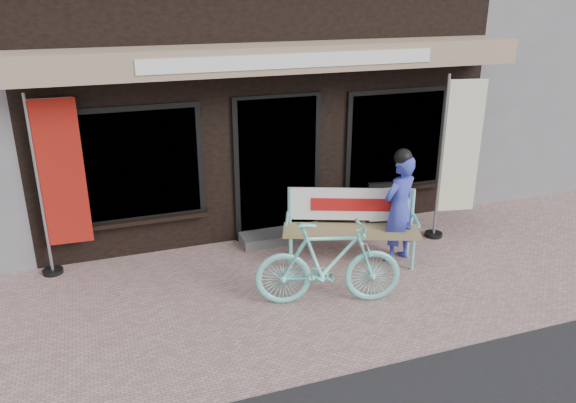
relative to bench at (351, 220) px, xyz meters
name	(u,v)px	position (x,y,z in m)	size (l,w,h in m)	color
ground	(328,295)	(-0.70, -0.85, -0.60)	(70.00, 70.00, 0.00)	#A6827F
storefront	(225,25)	(-0.70, 4.12, 2.39)	(7.00, 6.77, 6.00)	black
neighbor_right_near	(563,24)	(7.80, 4.65, 2.20)	(10.00, 7.00, 5.60)	slate
bench	(351,220)	(0.00, 0.00, 0.00)	(1.92, 1.13, 1.02)	#6FDACD
person	(399,207)	(0.61, -0.24, 0.20)	(0.65, 0.53, 1.63)	#333EB1
bicycle	(328,263)	(-0.77, -1.00, -0.06)	(0.50, 1.77, 1.07)	#6FDACD
nobori_red	(59,184)	(-3.74, 0.94, 0.66)	(0.72, 0.28, 2.44)	gray
nobori_cream	(457,156)	(1.82, 0.21, 0.69)	(0.74, 0.32, 2.50)	gray
menu_stand	(381,209)	(0.79, 0.57, -0.15)	(0.44, 0.17, 0.87)	black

